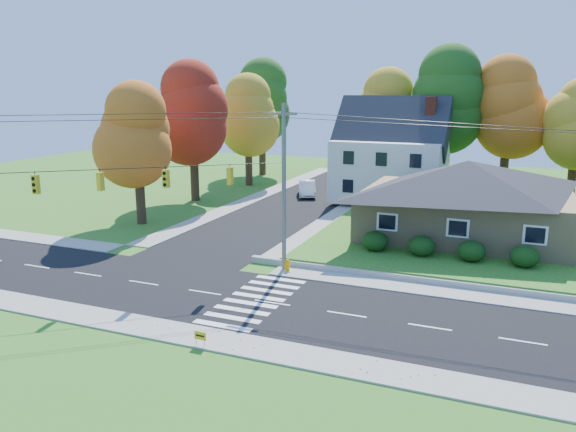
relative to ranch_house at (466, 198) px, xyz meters
name	(u,v)px	position (x,y,z in m)	size (l,w,h in m)	color
ground	(272,303)	(-8.00, -16.00, -3.27)	(120.00, 120.00, 0.00)	#3D7923
road_main	(272,303)	(-8.00, -16.00, -3.26)	(90.00, 8.00, 0.02)	black
road_cross	(304,200)	(-16.00, 10.00, -3.25)	(8.00, 44.00, 0.02)	black
sidewalk_north	(306,273)	(-8.00, -11.00, -3.23)	(90.00, 2.00, 0.08)	#9C9A90
sidewalk_south	(226,342)	(-8.00, -21.00, -3.23)	(90.00, 2.00, 0.08)	#9C9A90
lawn	(537,229)	(5.00, 5.00, -3.02)	(30.00, 30.00, 0.50)	#3D7923
ranch_house	(466,198)	(0.00, 0.00, 0.00)	(14.60, 10.60, 5.40)	tan
colonial_house	(391,156)	(-7.96, 12.00, 1.32)	(10.40, 8.40, 9.60)	silver
hedge_row	(446,248)	(-0.50, -6.20, -2.13)	(10.70, 1.70, 1.27)	#163A10
traffic_infrastructure	(279,201)	(-8.15, -14.65, 1.88)	(38.10, 10.66, 10.00)	#666059
tree_lot_0	(386,113)	(-10.00, 18.00, 5.04)	(6.72, 6.72, 12.51)	#3F2A19
tree_lot_1	(444,101)	(-4.00, 17.00, 6.35)	(7.84, 7.84, 14.60)	#3F2A19
tree_lot_2	(509,108)	(2.00, 18.00, 5.70)	(7.28, 7.28, 13.56)	#3F2A19
tree_west_0	(137,136)	(-25.00, -4.00, 3.89)	(6.16, 6.16, 11.47)	#3F2A19
tree_west_1	(192,114)	(-26.00, 6.00, 5.20)	(7.28, 7.28, 13.56)	#3F2A19
tree_west_2	(248,116)	(-25.00, 16.00, 4.54)	(6.72, 6.72, 12.51)	#3F2A19
tree_west_3	(262,102)	(-27.00, 24.00, 5.85)	(7.84, 7.84, 14.60)	#3F2A19
white_car	(307,188)	(-16.56, 12.28, -2.47)	(1.64, 4.70, 1.55)	white
fire_hydrant	(287,266)	(-9.19, -11.02, -2.89)	(0.45, 0.35, 0.79)	#D99900
yard_sign	(200,336)	(-8.82, -21.76, -2.76)	(0.56, 0.04, 0.70)	black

